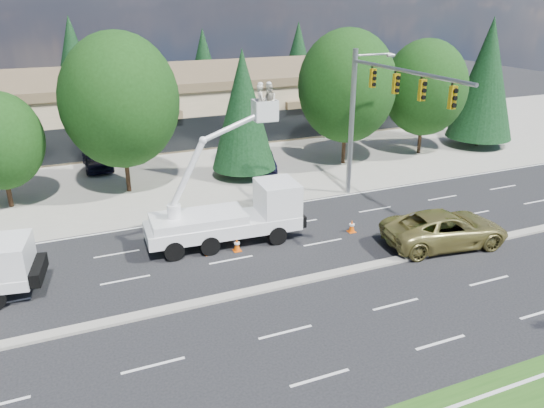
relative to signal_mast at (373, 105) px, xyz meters
name	(u,v)px	position (x,y,z in m)	size (l,w,h in m)	color
ground	(255,292)	(-10.03, -7.04, -6.06)	(140.00, 140.00, 0.00)	black
concrete_apron	(159,165)	(-10.03, 12.96, -6.05)	(140.00, 22.00, 0.01)	gray
road_median	(255,291)	(-10.03, -7.04, -6.00)	(120.00, 0.55, 0.12)	gray
strip_mall	(134,104)	(-10.03, 22.93, -3.23)	(50.40, 15.40, 5.50)	tan
tree_front_d	(120,101)	(-13.03, 7.96, -0.17)	(7.25, 7.25, 10.06)	#332114
tree_front_e	(243,110)	(-5.03, 7.96, -1.37)	(4.43, 4.43, 8.73)	#332114
tree_front_f	(347,86)	(2.97, 7.96, -0.28)	(7.11, 7.11, 9.87)	#332114
tree_front_g	(425,88)	(9.97, 7.96, -0.82)	(6.44, 6.44, 8.94)	#332114
tree_front_h	(486,79)	(15.97, 7.96, -0.46)	(5.29, 5.29, 10.43)	#332114
tree_back_b	(74,62)	(-14.03, 34.96, -0.65)	(5.12, 5.12, 10.08)	#332114
tree_back_c	(204,64)	(-0.03, 34.96, -1.48)	(4.32, 4.32, 8.52)	#332114
tree_back_d	(298,57)	(11.97, 34.96, -1.21)	(4.58, 4.58, 9.03)	#332114
signal_mast	(373,105)	(0.00, 0.00, 0.00)	(2.76, 10.16, 9.00)	gray
bucket_truck	(237,210)	(-9.04, -1.92, -4.31)	(7.93, 2.90, 8.08)	white
traffic_cone_b	(208,248)	(-10.87, -2.83, -5.72)	(0.40, 0.40, 0.70)	#E75107
traffic_cone_c	(237,245)	(-9.43, -3.01, -5.72)	(0.40, 0.40, 0.70)	#E75107
traffic_cone_d	(352,226)	(-2.98, -3.27, -5.72)	(0.40, 0.40, 0.70)	#E75107
minivan	(445,229)	(0.55, -6.44, -5.17)	(2.94, 6.38, 1.77)	#978C49
parked_car_west	(97,157)	(-14.37, 13.96, -5.22)	(1.96, 4.88, 1.66)	black
parked_car_east	(262,160)	(-3.26, 8.96, -5.39)	(1.42, 4.07, 1.34)	black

